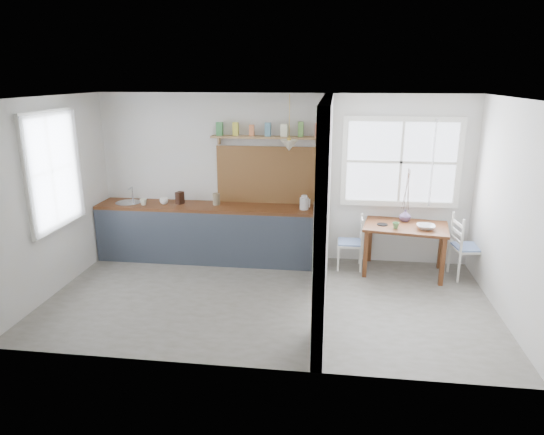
# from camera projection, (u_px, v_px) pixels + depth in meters

# --- Properties ---
(floor) EXTENTS (5.80, 3.20, 0.01)m
(floor) POSITION_uv_depth(u_px,v_px,m) (268.00, 298.00, 6.44)
(floor) COLOR gray
(floor) RESTS_ON ground
(ceiling) EXTENTS (5.80, 3.20, 0.01)m
(ceiling) POSITION_uv_depth(u_px,v_px,m) (268.00, 97.00, 5.71)
(ceiling) COLOR silver
(ceiling) RESTS_ON walls
(walls) EXTENTS (5.81, 3.21, 2.60)m
(walls) POSITION_uv_depth(u_px,v_px,m) (268.00, 204.00, 6.07)
(walls) COLOR silver
(walls) RESTS_ON floor
(partition) EXTENTS (0.12, 3.20, 2.60)m
(partition) POSITION_uv_depth(u_px,v_px,m) (325.00, 193.00, 6.00)
(partition) COLOR silver
(partition) RESTS_ON floor
(kitchen_window) EXTENTS (0.10, 1.16, 1.50)m
(kitchen_window) POSITION_uv_depth(u_px,v_px,m) (51.00, 171.00, 6.33)
(kitchen_window) COLOR white
(kitchen_window) RESTS_ON walls
(nook_window) EXTENTS (1.76, 0.10, 1.30)m
(nook_window) POSITION_uv_depth(u_px,v_px,m) (401.00, 162.00, 7.25)
(nook_window) COLOR white
(nook_window) RESTS_ON walls
(counter) EXTENTS (3.50, 0.60, 0.90)m
(counter) POSITION_uv_depth(u_px,v_px,m) (209.00, 232.00, 7.71)
(counter) COLOR #4B2A15
(counter) RESTS_ON floor
(sink) EXTENTS (0.40, 0.40, 0.02)m
(sink) POSITION_uv_depth(u_px,v_px,m) (128.00, 203.00, 7.73)
(sink) COLOR #B6BAC3
(sink) RESTS_ON counter
(backsplash) EXTENTS (1.65, 0.03, 0.90)m
(backsplash) POSITION_uv_depth(u_px,v_px,m) (269.00, 175.00, 7.58)
(backsplash) COLOR brown
(backsplash) RESTS_ON walls
(shelf) EXTENTS (1.75, 0.20, 0.21)m
(shelf) POSITION_uv_depth(u_px,v_px,m) (268.00, 134.00, 7.32)
(shelf) COLOR tan
(shelf) RESTS_ON walls
(pendant_lamp) EXTENTS (0.26, 0.26, 0.16)m
(pendant_lamp) POSITION_uv_depth(u_px,v_px,m) (289.00, 145.00, 6.99)
(pendant_lamp) COLOR beige
(pendant_lamp) RESTS_ON ceiling
(utensil_rail) EXTENTS (0.02, 0.50, 0.02)m
(utensil_rail) POSITION_uv_depth(u_px,v_px,m) (320.00, 179.00, 6.81)
(utensil_rail) COLOR #B6BAC3
(utensil_rail) RESTS_ON partition
(dining_table) EXTENTS (1.30, 0.97, 0.74)m
(dining_table) POSITION_uv_depth(u_px,v_px,m) (404.00, 249.00, 7.20)
(dining_table) COLOR #4B2A15
(dining_table) RESTS_ON floor
(chair_left) EXTENTS (0.38, 0.38, 0.82)m
(chair_left) POSITION_uv_depth(u_px,v_px,m) (350.00, 242.00, 7.37)
(chair_left) COLOR silver
(chair_left) RESTS_ON floor
(chair_right) EXTENTS (0.48, 0.48, 0.94)m
(chair_right) POSITION_uv_depth(u_px,v_px,m) (469.00, 247.00, 7.00)
(chair_right) COLOR silver
(chair_right) RESTS_ON floor
(kettle) EXTENTS (0.22, 0.20, 0.22)m
(kettle) POSITION_uv_depth(u_px,v_px,m) (304.00, 202.00, 7.31)
(kettle) COLOR white
(kettle) RESTS_ON counter
(mug_a) EXTENTS (0.13, 0.13, 0.10)m
(mug_a) POSITION_uv_depth(u_px,v_px,m) (143.00, 202.00, 7.56)
(mug_a) COLOR silver
(mug_a) RESTS_ON counter
(mug_b) EXTENTS (0.16, 0.16, 0.10)m
(mug_b) POSITION_uv_depth(u_px,v_px,m) (164.00, 201.00, 7.62)
(mug_b) COLOR white
(mug_b) RESTS_ON counter
(knife_block) EXTENTS (0.12, 0.15, 0.19)m
(knife_block) POSITION_uv_depth(u_px,v_px,m) (180.00, 198.00, 7.63)
(knife_block) COLOR black
(knife_block) RESTS_ON counter
(jar) EXTENTS (0.15, 0.15, 0.18)m
(jar) POSITION_uv_depth(u_px,v_px,m) (216.00, 199.00, 7.58)
(jar) COLOR #796A4F
(jar) RESTS_ON counter
(towel_magenta) EXTENTS (0.02, 0.03, 0.59)m
(towel_magenta) POSITION_uv_depth(u_px,v_px,m) (316.00, 255.00, 7.24)
(towel_magenta) COLOR #C83F90
(towel_magenta) RESTS_ON counter
(towel_orange) EXTENTS (0.02, 0.03, 0.45)m
(towel_orange) POSITION_uv_depth(u_px,v_px,m) (315.00, 258.00, 7.19)
(towel_orange) COLOR #C2772B
(towel_orange) RESTS_ON counter
(bowl) EXTENTS (0.27, 0.27, 0.06)m
(bowl) POSITION_uv_depth(u_px,v_px,m) (426.00, 227.00, 6.91)
(bowl) COLOR silver
(bowl) RESTS_ON dining_table
(table_cup) EXTENTS (0.12, 0.12, 0.09)m
(table_cup) POSITION_uv_depth(u_px,v_px,m) (396.00, 225.00, 6.93)
(table_cup) COLOR #549253
(table_cup) RESTS_ON dining_table
(plate) EXTENTS (0.21, 0.21, 0.01)m
(plate) POSITION_uv_depth(u_px,v_px,m) (382.00, 224.00, 7.11)
(plate) COLOR black
(plate) RESTS_ON dining_table
(vase) EXTENTS (0.19, 0.19, 0.18)m
(vase) POSITION_uv_depth(u_px,v_px,m) (405.00, 215.00, 7.27)
(vase) COLOR #5A466B
(vase) RESTS_ON dining_table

